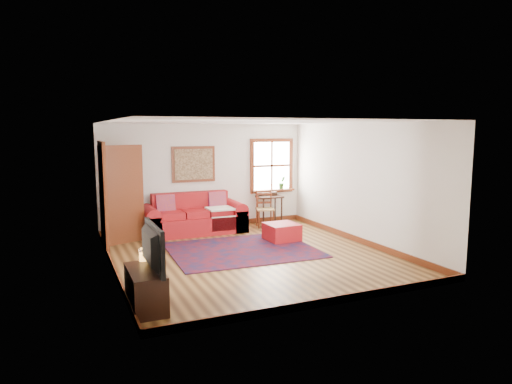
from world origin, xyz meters
name	(u,v)px	position (x,y,z in m)	size (l,w,h in m)	color
ground	(250,255)	(0.00, 0.00, 0.00)	(5.50, 5.50, 0.00)	#462A12
room_envelope	(249,168)	(0.00, 0.02, 1.65)	(5.04, 5.54, 2.52)	silver
window	(273,171)	(1.78, 2.70, 1.31)	(1.18, 0.20, 1.38)	white
doorway	(116,194)	(-2.21, 1.78, 1.07)	(0.89, 1.08, 2.14)	black
framed_artwork	(194,164)	(-0.30, 2.71, 1.55)	(1.05, 0.07, 0.85)	maroon
persian_rug	(242,250)	(0.00, 0.38, 0.01)	(2.79, 2.23, 0.02)	#5B0D16
red_leather_sofa	(194,220)	(-0.44, 2.30, 0.30)	(2.32, 0.96, 0.91)	#AB161B
red_ottoman	(282,232)	(1.07, 0.79, 0.18)	(0.65, 0.65, 0.37)	#AB161B
side_table	(269,201)	(1.57, 2.45, 0.59)	(0.60, 0.45, 0.72)	black
ladder_back_chair	(265,207)	(1.34, 2.24, 0.48)	(0.50, 0.48, 0.89)	tan
media_cabinet	(146,289)	(-2.27, -1.82, 0.26)	(0.43, 0.95, 0.52)	black
television	(146,248)	(-2.25, -1.85, 0.83)	(1.06, 0.14, 0.61)	black
candle_hurricane	(143,255)	(-2.22, -1.40, 0.61)	(0.12, 0.12, 0.18)	silver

